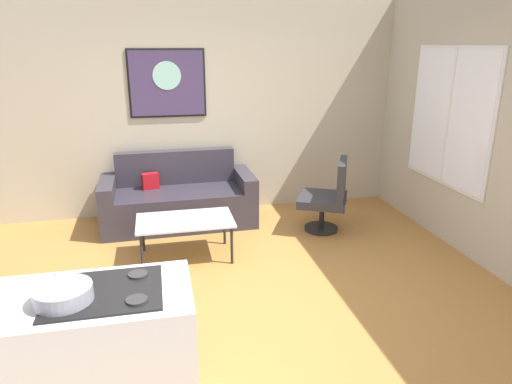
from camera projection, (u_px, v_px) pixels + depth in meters
name	position (u px, v px, depth m)	size (l,w,h in m)	color
ground	(235.00, 300.00, 4.16)	(6.40, 6.40, 0.04)	#A87337
back_wall	(202.00, 108.00, 5.98)	(6.40, 0.05, 2.80)	#B6AC91
right_wall	(489.00, 128.00, 4.54)	(0.05, 6.40, 2.80)	#B4AE96
couch	(179.00, 201.00, 5.82)	(1.89, 0.86, 0.89)	#302C36
coffee_table	(185.00, 223.00, 4.84)	(1.01, 0.60, 0.43)	silver
armchair	(329.00, 196.00, 5.53)	(0.76, 0.77, 0.90)	black
kitchen_counter	(65.00, 372.00, 2.53)	(1.43, 0.61, 0.96)	silver
mixing_bowl	(63.00, 295.00, 2.33)	(0.29, 0.29, 0.09)	#90909C
wall_painting	(167.00, 83.00, 5.75)	(0.96, 0.03, 0.84)	black
window	(449.00, 117.00, 5.08)	(0.03, 1.45, 1.53)	silver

